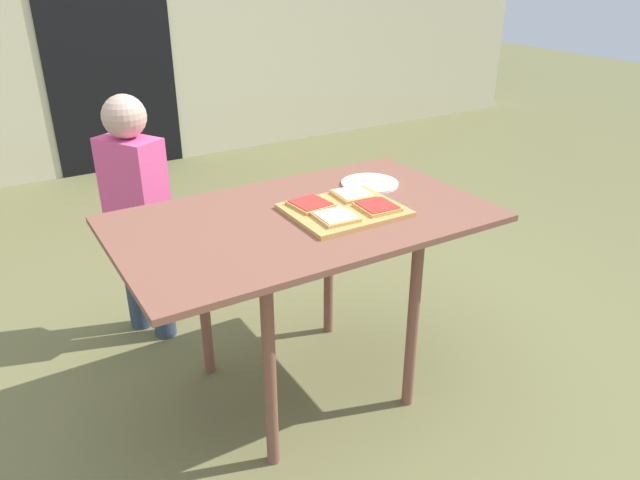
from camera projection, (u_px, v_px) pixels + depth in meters
name	position (u px, v px, depth m)	size (l,w,h in m)	color
ground_plane	(305.00, 386.00, 2.27)	(16.00, 16.00, 0.00)	olive
house_door	(105.00, 30.00, 4.16)	(0.90, 0.02, 2.00)	black
dining_table	(303.00, 236.00, 2.00)	(1.22, 0.72, 0.70)	brown
cutting_board	(344.00, 210.00, 2.00)	(0.36, 0.30, 0.02)	tan
pizza_slice_far_right	(353.00, 194.00, 2.09)	(0.13, 0.14, 0.01)	tan
pizza_slice_near_left	(336.00, 217.00, 1.91)	(0.13, 0.13, 0.01)	tan
pizza_slice_far_left	(311.00, 204.00, 2.00)	(0.13, 0.14, 0.01)	tan
pizza_slice_near_right	(377.00, 207.00, 1.98)	(0.13, 0.13, 0.01)	tan
plate_white_right	(370.00, 183.00, 2.23)	(0.21, 0.21, 0.01)	white
child_left	(137.00, 206.00, 2.37)	(0.24, 0.28, 1.01)	#344254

